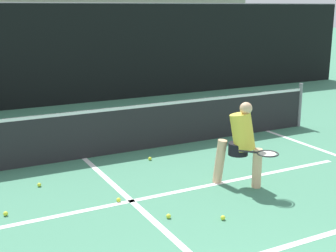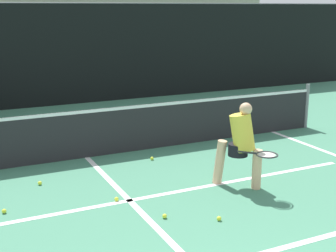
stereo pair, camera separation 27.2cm
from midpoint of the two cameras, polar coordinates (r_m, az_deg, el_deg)
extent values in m
cube|color=white|center=(7.23, -5.56, -9.09)|extent=(8.25, 0.10, 0.01)
cube|color=white|center=(7.30, -5.82, -8.85)|extent=(0.10, 4.51, 0.01)
cylinder|color=slate|center=(11.87, 15.13, 2.49)|extent=(0.09, 0.09, 1.07)
cube|color=#232326|center=(9.17, -11.17, -1.07)|extent=(11.00, 0.02, 0.95)
cube|color=white|center=(9.07, -11.30, 1.64)|extent=(11.00, 0.03, 0.06)
cube|color=black|center=(14.09, -17.66, 8.00)|extent=(24.00, 0.06, 2.96)
cylinder|color=slate|center=(14.02, -18.13, 14.08)|extent=(24.00, 0.04, 0.04)
cylinder|color=#DBAD84|center=(7.72, 9.80, -5.10)|extent=(0.15, 0.15, 0.65)
cylinder|color=#DBAD84|center=(7.83, 5.34, -4.33)|extent=(0.27, 0.27, 0.76)
cylinder|color=black|center=(7.69, 7.55, -2.80)|extent=(0.32, 0.32, 0.20)
cylinder|color=yellow|center=(7.60, 8.06, -0.70)|extent=(0.41, 0.41, 0.67)
sphere|color=#DBAD84|center=(7.50, 8.46, 2.14)|extent=(0.20, 0.20, 0.20)
cylinder|color=#262628|center=(7.40, 8.66, -3.11)|extent=(0.23, 0.24, 0.03)
torus|color=#262628|center=(7.35, 11.03, -3.33)|extent=(0.48, 0.48, 0.02)
cylinder|color=beige|center=(7.35, 11.03, -3.33)|extent=(0.37, 0.37, 0.01)
sphere|color=#D1E033|center=(7.14, -20.24, -10.00)|extent=(0.07, 0.07, 0.07)
sphere|color=#D1E033|center=(8.05, -16.37, -6.89)|extent=(0.07, 0.07, 0.07)
sphere|color=#D1E033|center=(7.21, -7.14, -8.93)|extent=(0.07, 0.07, 0.07)
sphere|color=#D1E033|center=(6.62, 5.53, -11.07)|extent=(0.07, 0.07, 0.07)
sphere|color=#D1E033|center=(9.03, -3.08, -3.99)|extent=(0.07, 0.07, 0.07)
sphere|color=#D1E033|center=(6.64, -1.13, -10.93)|extent=(0.07, 0.07, 0.07)
cylinder|color=black|center=(20.06, -19.42, 6.15)|extent=(0.18, 0.60, 0.60)
cylinder|color=black|center=(17.23, -17.96, 5.05)|extent=(0.18, 0.60, 0.60)
camera|label=1|loc=(0.14, -91.00, -0.26)|focal=50.00mm
camera|label=2|loc=(0.14, 89.00, 0.26)|focal=50.00mm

